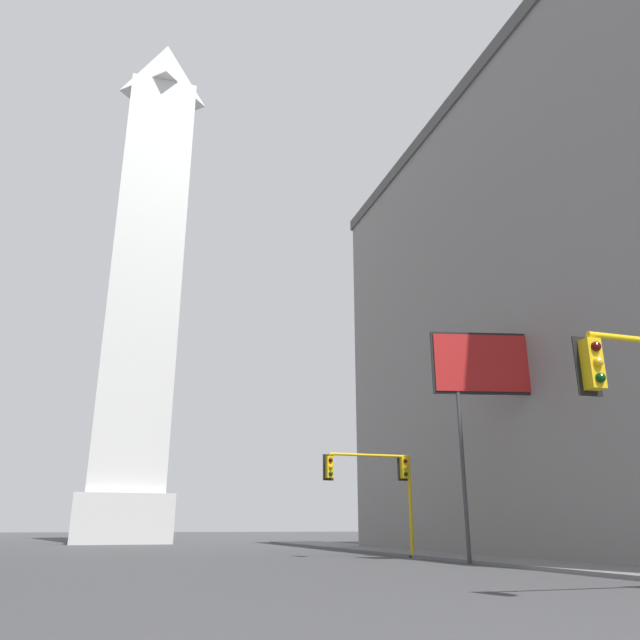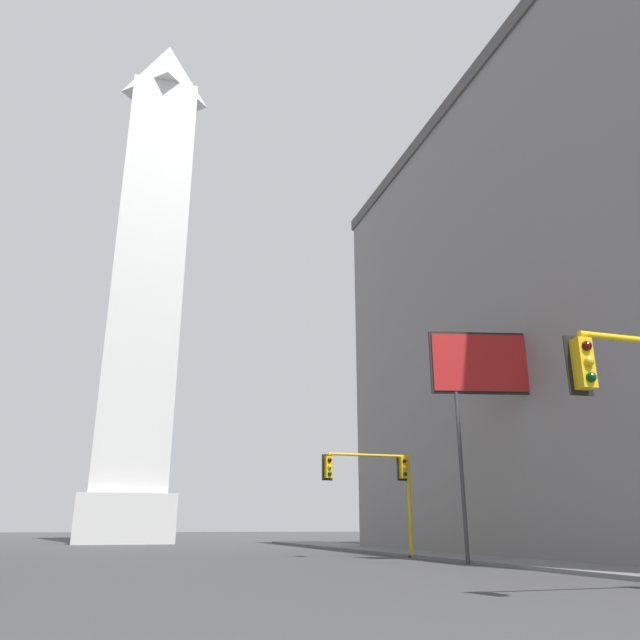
# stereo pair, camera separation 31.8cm
# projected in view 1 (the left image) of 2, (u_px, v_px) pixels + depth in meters

# --- Properties ---
(sidewalk_right) EXTENTS (5.00, 77.19, 0.15)m
(sidewalk_right) POSITION_uv_depth(u_px,v_px,m) (539.00, 563.00, 26.10)
(sidewalk_right) COLOR slate
(sidewalk_right) RESTS_ON ground_plane
(obelisk) EXTENTS (8.87, 8.87, 57.89)m
(obelisk) POSITION_uv_depth(u_px,v_px,m) (147.00, 271.00, 67.41)
(obelisk) COLOR silver
(obelisk) RESTS_ON ground_plane
(traffic_light_mid_right) EXTENTS (4.98, 0.51, 5.19)m
(traffic_light_mid_right) POSITION_uv_depth(u_px,v_px,m) (381.00, 478.00, 32.66)
(traffic_light_mid_right) COLOR yellow
(traffic_light_mid_right) RESTS_ON ground_plane
(billboard_sign) EXTENTS (6.92, 1.80, 10.33)m
(billboard_sign) POSITION_uv_depth(u_px,v_px,m) (506.00, 370.00, 29.38)
(billboard_sign) COLOR #3F3F42
(billboard_sign) RESTS_ON ground_plane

